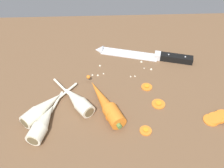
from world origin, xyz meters
TOP-DOWN VIEW (x-y plane):
  - ground_plane at (0.00, 0.00)cm, footprint 120.00×90.00cm
  - chefs_knife at (10.96, 13.92)cm, footprint 34.31×12.72cm
  - whole_carrot at (-2.33, -10.41)cm, footprint 10.81×20.61cm
  - parsnip_front at (-19.16, -11.41)cm, footprint 14.09×17.04cm
  - parsnip_mid_left at (-18.32, -16.33)cm, footprint 7.38×18.10cm
  - parsnip_mid_right at (-10.23, -8.71)cm, footprint 13.19×16.27cm
  - carrot_slice_stray_near at (8.00, -18.74)cm, footprint 3.15×3.15cm
  - carrot_slice_stray_mid at (12.99, -9.59)cm, footprint 3.82×3.82cm
  - carrot_slice_stray_far at (10.67, -2.35)cm, footprint 3.30×3.30cm
  - mince_crumbs at (4.07, 6.45)cm, footprint 20.26×8.23cm

SIDE VIEW (x-z plane):
  - ground_plane at x=0.00cm, z-range -4.00..0.00cm
  - mince_crumbs at x=4.07cm, z-range -0.05..0.75cm
  - carrot_slice_stray_mid at x=12.99cm, z-range 0.01..0.71cm
  - carrot_slice_stray_near at x=8.00cm, z-range 0.01..0.71cm
  - carrot_slice_stray_far at x=10.67cm, z-range 0.01..0.71cm
  - chefs_knife at x=10.96cm, z-range -1.44..2.74cm
  - parsnip_front at x=-19.16cm, z-range -0.02..3.98cm
  - parsnip_mid_right at x=-10.23cm, z-range -0.02..3.98cm
  - parsnip_mid_left at x=-18.32cm, z-range -0.02..3.98cm
  - whole_carrot at x=-2.33cm, z-range 0.00..4.20cm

